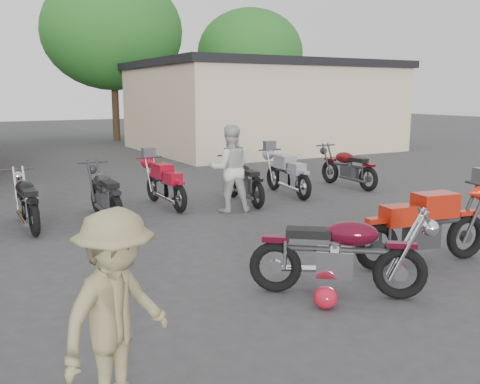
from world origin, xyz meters
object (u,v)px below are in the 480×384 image
row_bike_2 (26,198)px  row_bike_5 (244,178)px  vintage_motorcycle (341,249)px  person_tan (117,315)px  row_bike_6 (287,171)px  row_bike_7 (348,165)px  row_bike_3 (105,190)px  person_light (230,169)px  helmet (325,297)px  row_bike_4 (165,181)px  sportbike (427,222)px

row_bike_2 → row_bike_5: (4.65, 0.06, 0.00)m
vintage_motorcycle → person_tan: bearing=-122.3°
row_bike_6 → row_bike_7: (2.02, 0.13, 0.01)m
person_tan → row_bike_3: 6.75m
person_light → row_bike_2: 3.99m
person_light → person_tan: person_light is taller
vintage_motorcycle → row_bike_6: (3.16, 5.84, -0.03)m
row_bike_6 → row_bike_2: bearing=97.5°
person_tan → row_bike_6: bearing=18.2°
person_light → row_bike_3: bearing=4.9°
row_bike_3 → row_bike_5: (3.21, 0.11, -0.02)m
vintage_motorcycle → row_bike_2: vintage_motorcycle is taller
helmet → row_bike_4: 6.26m
person_light → row_bike_7: 4.28m
person_tan → row_bike_6: (6.26, 6.94, -0.24)m
sportbike → row_bike_4: 5.92m
vintage_motorcycle → row_bike_5: bearing=110.4°
sportbike → person_tan: person_tan is taller
helmet → row_bike_3: 5.78m
row_bike_6 → row_bike_7: bearing=-82.0°
row_bike_7 → row_bike_5: bearing=94.7°
vintage_motorcycle → row_bike_6: size_ratio=1.05×
sportbike → person_light: 4.57m
sportbike → row_bike_2: 6.99m
row_bike_2 → row_bike_7: size_ratio=0.96×
vintage_motorcycle → row_bike_7: bearing=87.2°
sportbike → row_bike_7: bearing=69.0°
sportbike → helmet: (-2.31, -0.61, -0.50)m
person_tan → row_bike_6: person_tan is taller
row_bike_3 → row_bike_4: (1.47, 0.56, -0.02)m
person_light → helmet: bearing=92.1°
row_bike_5 → row_bike_7: (3.40, 0.42, 0.02)m
row_bike_7 → row_bike_2: bearing=91.1°
row_bike_6 → row_bike_7: size_ratio=0.99×
helmet → row_bike_6: size_ratio=0.14×
row_bike_5 → row_bike_7: row_bike_7 is taller
person_tan → vintage_motorcycle: bearing=-10.2°
sportbike → helmet: sportbike is taller
person_tan → row_bike_5: 8.25m
person_light → row_bike_6: size_ratio=0.92×
person_tan → row_bike_2: 6.60m
sportbike → row_bike_5: (-0.12, 5.17, -0.07)m
row_bike_4 → row_bike_6: row_bike_6 is taller
row_bike_3 → row_bike_6: (4.59, 0.40, -0.01)m
sportbike → row_bike_3: bearing=132.7°
person_tan → row_bike_5: bearing=24.0°
helmet → row_bike_2: bearing=113.4°
row_bike_4 → row_bike_6: bearing=-95.3°
helmet → row_bike_2: (-2.47, 5.72, 0.43)m
person_tan → row_bike_2: (0.23, 6.59, -0.26)m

